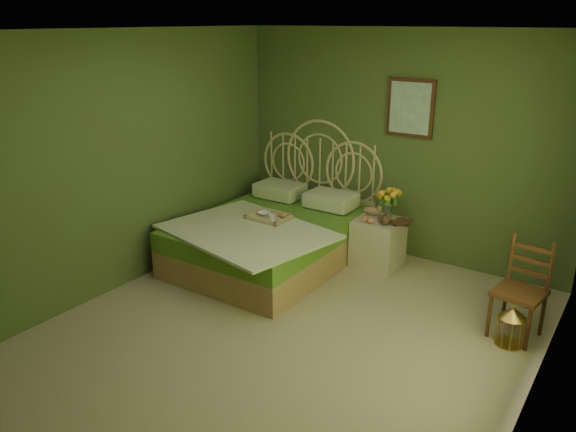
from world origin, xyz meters
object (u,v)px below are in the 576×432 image
Objects in this scene: chair at (522,282)px; bed at (273,235)px; nightstand at (379,236)px; birdcage at (511,327)px.

bed is at bearing -173.18° from chair.
nightstand is at bearing 166.84° from chair.
bed is 1.22m from nightstand.
birdcage is (1.68, -0.91, -0.18)m from nightstand.
bed is 2.46× the size of nightstand.
bed is 6.75× the size of birdcage.
bed is 2.68× the size of chair.
bed is at bearing 173.26° from birdcage.
chair is 0.41m from birdcage.
nightstand reaches higher than chair.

